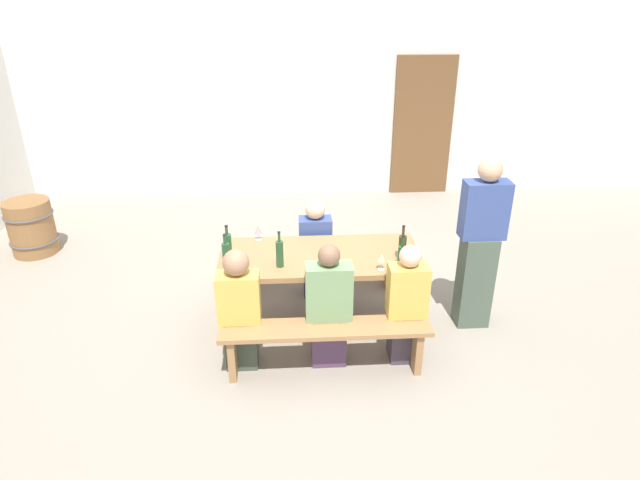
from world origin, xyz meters
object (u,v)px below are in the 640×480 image
seated_guest_near_2 (406,307)px  wine_barrel (31,227)px  wine_glass_1 (258,230)px  wine_glass_0 (238,259)px  wine_glass_2 (382,258)px  bench_near (325,337)px  seated_guest_far_0 (315,250)px  wine_bottle_0 (280,253)px  wooden_door (423,127)px  standing_host (479,248)px  seated_guest_near_0 (240,311)px  bench_far (316,258)px  wine_bottle_3 (402,257)px  seated_guest_near_1 (329,309)px  wine_bottle_2 (402,247)px  wine_bottle_4 (226,254)px  tasting_table (320,262)px  wine_bottle_1 (228,245)px

seated_guest_near_2 → wine_barrel: seated_guest_near_2 is taller
wine_glass_1 → seated_guest_near_2: size_ratio=0.14×
wine_glass_0 → wine_glass_2: (1.24, -0.05, -0.00)m
bench_near → seated_guest_far_0: size_ratio=1.63×
wine_bottle_0 → wine_glass_0: bearing=-170.1°
wooden_door → wine_glass_0: bearing=-122.8°
wine_glass_2 → standing_host: bearing=14.7°
wooden_door → wine_glass_2: (-1.28, -3.97, -0.19)m
seated_guest_near_0 → wooden_door: bearing=-30.7°
standing_host → bench_far: bearing=-28.3°
wine_glass_2 → seated_guest_near_0: 1.30m
bench_near → wine_bottle_0: bearing=125.2°
wine_bottle_3 → seated_guest_near_2: (0.01, -0.26, -0.35)m
wine_glass_0 → seated_guest_near_1: 0.89m
wine_bottle_3 → wine_glass_0: wine_bottle_3 is taller
seated_guest_near_1 → standing_host: (1.43, 0.51, 0.28)m
wine_bottle_3 → wine_barrel: 4.65m
bench_far → wine_bottle_3: size_ratio=5.45×
wine_bottle_2 → wine_bottle_3: wine_bottle_2 is taller
bench_near → standing_host: bearing=24.2°
wine_glass_1 → seated_guest_near_1: seated_guest_near_1 is taller
wine_glass_0 → bench_far: bearing=53.9°
seated_guest_near_2 → standing_host: bearing=-56.5°
wine_bottle_3 → seated_guest_near_0: bearing=-169.6°
seated_guest_near_0 → wine_bottle_2: bearing=-73.2°
wine_bottle_3 → wine_bottle_4: (-1.53, 0.14, 0.00)m
wine_bottle_3 → wine_barrel: size_ratio=0.48×
wine_glass_2 → wine_glass_1: bearing=148.1°
wine_bottle_0 → wine_barrel: bearing=146.9°
wine_bottle_2 → wine_barrel: bearing=155.1°
wine_bottle_0 → wine_glass_1: 0.61m
bench_far → seated_guest_near_1: bearing=-88.3°
wine_bottle_2 → wine_bottle_3: size_ratio=1.04×
wine_glass_1 → seated_guest_near_2: seated_guest_near_2 is taller
seated_guest_near_0 → wine_barrel: seated_guest_near_0 is taller
bench_far → wine_bottle_4: (-0.84, -0.90, 0.52)m
wine_bottle_4 → wine_glass_1: bearing=64.5°
bench_near → wine_glass_2: wine_glass_2 is taller
wine_bottle_4 → bench_near: bearing=-33.4°
wine_bottle_0 → wine_bottle_3: bearing=-6.1°
seated_guest_far_0 → standing_host: size_ratio=0.64×
tasting_table → wine_bottle_3: (0.69, -0.32, 0.20)m
wine_glass_0 → wine_barrel: (-2.69, 2.05, -0.52)m
wine_bottle_1 → wine_bottle_4: bearing=-89.1°
wine_glass_1 → standing_host: (2.05, -0.43, -0.04)m
bench_far → seated_guest_near_2: seated_guest_near_2 is taller
wine_bottle_1 → wine_barrel: 3.17m
tasting_table → wine_bottle_2: wine_bottle_2 is taller
wine_glass_0 → seated_guest_near_1: seated_guest_near_1 is taller
wine_glass_1 → seated_guest_near_2: bearing=-36.3°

